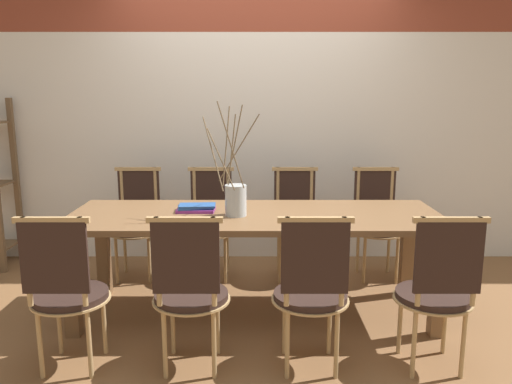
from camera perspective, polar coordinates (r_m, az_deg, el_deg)
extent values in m
plane|color=brown|center=(3.65, 0.00, -13.62)|extent=(16.00, 16.00, 0.00)
cube|color=silver|center=(4.63, 0.03, 4.97)|extent=(12.00, 0.06, 2.06)
cube|color=brown|center=(3.42, 0.00, -2.80)|extent=(2.54, 0.89, 0.04)
cube|color=brown|center=(3.41, -20.25, -9.92)|extent=(0.09, 0.09, 0.69)
cube|color=brown|center=(3.41, 20.26, -9.95)|extent=(0.09, 0.09, 0.69)
cube|color=brown|center=(4.02, -16.94, -6.54)|extent=(0.09, 0.09, 0.69)
cube|color=brown|center=(4.01, 16.98, -6.56)|extent=(0.09, 0.09, 0.69)
cylinder|color=black|center=(3.03, -20.31, -11.02)|extent=(0.41, 0.41, 0.04)
cylinder|color=tan|center=(3.04, -20.28, -11.43)|extent=(0.44, 0.44, 0.01)
cylinder|color=tan|center=(3.28, -21.47, -13.59)|extent=(0.03, 0.03, 0.41)
cylinder|color=tan|center=(3.19, -16.87, -13.96)|extent=(0.03, 0.03, 0.41)
cylinder|color=tan|center=(3.05, -23.35, -15.60)|extent=(0.03, 0.03, 0.41)
cylinder|color=tan|center=(2.96, -18.41, -16.10)|extent=(0.03, 0.03, 0.41)
cylinder|color=tan|center=(2.85, -24.62, -7.29)|extent=(0.03, 0.03, 0.48)
cylinder|color=tan|center=(2.74, -19.09, -7.57)|extent=(0.03, 0.03, 0.48)
cube|color=black|center=(2.78, -21.98, -7.00)|extent=(0.35, 0.02, 0.38)
cube|color=tan|center=(2.73, -22.25, -2.96)|extent=(0.39, 0.03, 0.03)
cylinder|color=black|center=(2.87, -7.29, -11.65)|extent=(0.41, 0.41, 0.04)
cylinder|color=tan|center=(2.88, -7.27, -12.08)|extent=(0.44, 0.44, 0.01)
cylinder|color=tan|center=(3.10, -9.39, -14.38)|extent=(0.03, 0.03, 0.41)
cylinder|color=tan|center=(3.07, -4.29, -14.54)|extent=(0.03, 0.03, 0.41)
cylinder|color=tan|center=(2.86, -10.30, -16.67)|extent=(0.03, 0.03, 0.41)
cylinder|color=tan|center=(2.83, -4.72, -16.88)|extent=(0.03, 0.03, 0.41)
cylinder|color=tan|center=(2.64, -11.04, -7.87)|extent=(0.03, 0.03, 0.48)
cylinder|color=tan|center=(2.60, -4.74, -7.99)|extent=(0.03, 0.03, 0.48)
cube|color=black|center=(2.60, -7.94, -7.48)|extent=(0.35, 0.02, 0.38)
cube|color=tan|center=(2.55, -8.05, -3.18)|extent=(0.39, 0.03, 0.03)
cylinder|color=black|center=(2.86, 6.32, -11.68)|extent=(0.41, 0.41, 0.04)
cylinder|color=tan|center=(2.87, 6.31, -12.11)|extent=(0.44, 0.44, 0.01)
cylinder|color=tan|center=(3.06, 3.38, -14.56)|extent=(0.03, 0.03, 0.41)
cylinder|color=tan|center=(3.09, 8.50, -14.43)|extent=(0.03, 0.03, 0.41)
cylinder|color=tan|center=(2.83, 3.70, -16.91)|extent=(0.03, 0.03, 0.41)
cylinder|color=tan|center=(2.85, 9.30, -16.74)|extent=(0.03, 0.03, 0.41)
cylinder|color=tan|center=(2.60, 3.66, -8.01)|extent=(0.03, 0.03, 0.48)
cylinder|color=tan|center=(2.63, 10.00, -7.91)|extent=(0.03, 0.03, 0.48)
cube|color=black|center=(2.60, 6.88, -7.51)|extent=(0.35, 0.02, 0.38)
cube|color=tan|center=(2.54, 6.97, -3.19)|extent=(0.39, 0.03, 0.03)
cylinder|color=black|center=(3.01, 19.67, -11.09)|extent=(0.41, 0.41, 0.04)
cylinder|color=tan|center=(3.02, 19.64, -11.51)|extent=(0.44, 0.44, 0.01)
cylinder|color=tan|center=(3.18, 16.24, -14.03)|extent=(0.03, 0.03, 0.41)
cylinder|color=tan|center=(3.26, 20.89, -13.67)|extent=(0.03, 0.03, 0.41)
cylinder|color=tan|center=(2.95, 17.72, -16.20)|extent=(0.03, 0.03, 0.41)
cylinder|color=tan|center=(3.04, 22.72, -15.71)|extent=(0.03, 0.03, 0.41)
cylinder|color=tan|center=(2.73, 18.36, -7.63)|extent=(0.03, 0.03, 0.48)
cylinder|color=tan|center=(2.83, 23.96, -7.35)|extent=(0.03, 0.03, 0.48)
cube|color=black|center=(2.76, 21.29, -7.06)|extent=(0.35, 0.02, 0.38)
cube|color=tan|center=(2.71, 21.55, -3.00)|extent=(0.39, 0.03, 0.03)
cylinder|color=black|center=(4.28, -13.49, -4.14)|extent=(0.41, 0.41, 0.04)
cylinder|color=tan|center=(4.29, -13.48, -4.45)|extent=(0.44, 0.44, 0.01)
cylinder|color=tan|center=(4.19, -11.99, -7.56)|extent=(0.03, 0.03, 0.41)
cylinder|color=tan|center=(4.26, -15.54, -7.45)|extent=(0.03, 0.03, 0.41)
cylinder|color=tan|center=(4.44, -11.27, -6.46)|extent=(0.03, 0.03, 0.41)
cylinder|color=tan|center=(4.50, -14.63, -6.38)|extent=(0.03, 0.03, 0.41)
cylinder|color=tan|center=(4.36, -11.27, -0.31)|extent=(0.03, 0.03, 0.48)
cylinder|color=tan|center=(4.42, -14.93, -0.30)|extent=(0.03, 0.03, 0.48)
cube|color=black|center=(4.39, -13.11, 0.01)|extent=(0.35, 0.02, 0.38)
cube|color=tan|center=(4.35, -13.24, 2.59)|extent=(0.39, 0.03, 0.03)
cylinder|color=black|center=(4.18, -5.17, -4.25)|extent=(0.41, 0.41, 0.04)
cylinder|color=tan|center=(4.19, -5.16, -4.56)|extent=(0.44, 0.44, 0.01)
cylinder|color=tan|center=(4.11, -3.41, -7.72)|extent=(0.03, 0.03, 0.41)
cylinder|color=tan|center=(4.13, -7.15, -7.68)|extent=(0.03, 0.03, 0.41)
cylinder|color=tan|center=(4.36, -3.20, -6.59)|extent=(0.03, 0.03, 0.41)
cylinder|color=tan|center=(4.38, -6.71, -6.55)|extent=(0.03, 0.03, 0.41)
cylinder|color=tan|center=(4.28, -3.10, -0.32)|extent=(0.03, 0.03, 0.48)
cylinder|color=tan|center=(4.31, -6.93, -0.32)|extent=(0.03, 0.03, 0.48)
cube|color=black|center=(4.29, -5.02, 0.01)|extent=(0.35, 0.02, 0.38)
cube|color=tan|center=(4.25, -5.07, 2.64)|extent=(0.39, 0.03, 0.03)
cylinder|color=black|center=(4.18, 4.66, -4.25)|extent=(0.41, 0.41, 0.04)
cylinder|color=tan|center=(4.18, 4.66, -4.57)|extent=(0.44, 0.44, 0.01)
cylinder|color=tan|center=(4.13, 6.63, -7.69)|extent=(0.03, 0.03, 0.41)
cylinder|color=tan|center=(4.11, 2.88, -7.73)|extent=(0.03, 0.03, 0.41)
cylinder|color=tan|center=(4.38, 6.24, -6.56)|extent=(0.03, 0.03, 0.41)
cylinder|color=tan|center=(4.36, 2.72, -6.59)|extent=(0.03, 0.03, 0.41)
cylinder|color=tan|center=(4.30, 6.45, -0.32)|extent=(0.03, 0.03, 0.48)
cylinder|color=tan|center=(4.28, 2.61, -0.32)|extent=(0.03, 0.03, 0.48)
cube|color=black|center=(4.29, 4.54, 0.00)|extent=(0.35, 0.02, 0.38)
cube|color=tan|center=(4.25, 4.58, 2.64)|extent=(0.39, 0.03, 0.03)
cylinder|color=black|center=(4.29, 13.89, -4.15)|extent=(0.41, 0.41, 0.04)
cylinder|color=tan|center=(4.29, 13.87, -4.45)|extent=(0.44, 0.44, 0.01)
cylinder|color=tan|center=(4.26, 15.93, -7.46)|extent=(0.03, 0.03, 0.41)
cylinder|color=tan|center=(4.19, 12.39, -7.57)|extent=(0.03, 0.03, 0.41)
cylinder|color=tan|center=(4.50, 15.02, -6.38)|extent=(0.03, 0.03, 0.41)
cylinder|color=tan|center=(4.44, 11.66, -6.47)|extent=(0.03, 0.03, 0.41)
cylinder|color=tan|center=(4.43, 15.32, -0.32)|extent=(0.03, 0.03, 0.48)
cylinder|color=tan|center=(4.36, 11.67, -0.32)|extent=(0.03, 0.03, 0.48)
cube|color=black|center=(4.39, 13.51, 0.00)|extent=(0.35, 0.02, 0.38)
cube|color=tan|center=(4.35, 13.64, 2.57)|extent=(0.39, 0.03, 0.03)
cylinder|color=#B2BCC1|center=(3.34, -2.21, -0.96)|extent=(0.14, 0.14, 0.21)
cylinder|color=brown|center=(3.31, -2.65, 4.85)|extent=(0.06, 0.06, 0.47)
cylinder|color=brown|center=(3.20, -3.93, 3.80)|extent=(0.19, 0.19, 0.38)
cylinder|color=brown|center=(3.20, -2.80, 5.38)|extent=(0.18, 0.06, 0.55)
cylinder|color=brown|center=(3.42, -1.86, 5.04)|extent=(0.29, 0.04, 0.47)
cylinder|color=brown|center=(3.22, -4.85, 4.47)|extent=(0.16, 0.29, 0.45)
cylinder|color=brown|center=(3.30, -3.31, 5.28)|extent=(0.05, 0.13, 0.52)
cylinder|color=brown|center=(3.33, -2.36, 5.42)|extent=(0.12, 0.02, 0.53)
cube|color=#842D8C|center=(3.51, -6.76, -1.99)|extent=(0.26, 0.18, 0.02)
cube|color=#234C8C|center=(3.50, -6.81, -1.73)|extent=(0.26, 0.18, 0.01)
cube|color=#234C8C|center=(3.49, -6.62, -1.54)|extent=(0.26, 0.16, 0.01)
cube|color=brown|center=(5.08, -25.60, 1.19)|extent=(0.04, 0.04, 1.50)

